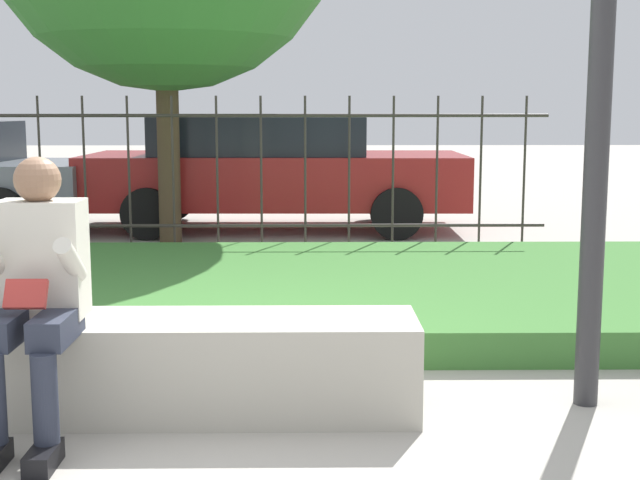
{
  "coord_description": "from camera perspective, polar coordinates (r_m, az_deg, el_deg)",
  "views": [
    {
      "loc": [
        0.68,
        -4.24,
        1.51
      ],
      "look_at": [
        0.76,
        1.53,
        0.63
      ],
      "focal_mm": 50.0,
      "sensor_mm": 36.0,
      "label": 1
    }
  ],
  "objects": [
    {
      "name": "ground_plane",
      "position": [
        4.55,
        -9.53,
        -10.86
      ],
      "size": [
        60.0,
        60.0,
        0.0
      ],
      "primitive_type": "plane",
      "color": "#A8A399"
    },
    {
      "name": "stone_bench",
      "position": [
        4.48,
        -9.21,
        -8.28
      ],
      "size": [
        2.37,
        0.55,
        0.48
      ],
      "color": "#B7B2A3",
      "rests_on": "ground_plane"
    },
    {
      "name": "person_seated_reader",
      "position": [
        4.19,
        -17.72,
        -2.85
      ],
      "size": [
        0.42,
        0.73,
        1.28
      ],
      "color": "black",
      "rests_on": "ground_plane"
    },
    {
      "name": "grass_berm",
      "position": [
        6.84,
        -6.49,
        -3.24
      ],
      "size": [
        8.09,
        3.44,
        0.22
      ],
      "color": "#3D7533",
      "rests_on": "ground_plane"
    },
    {
      "name": "iron_fence",
      "position": [
        8.86,
        -5.19,
        4.22
      ],
      "size": [
        6.09,
        0.03,
        1.6
      ],
      "color": "#332D28",
      "rests_on": "ground_plane"
    },
    {
      "name": "car_parked_center",
      "position": [
        10.93,
        -3.09,
        4.52
      ],
      "size": [
        4.58,
        2.01,
        1.37
      ],
      "rotation": [
        0.0,
        0.0,
        -0.01
      ],
      "color": "maroon",
      "rests_on": "ground_plane"
    }
  ]
}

